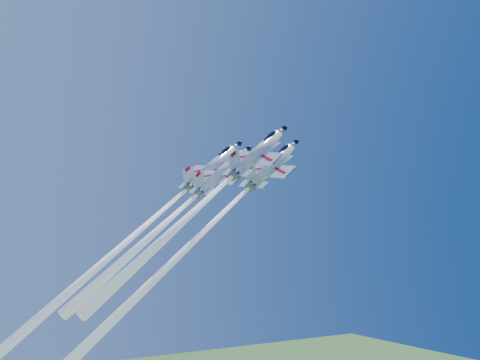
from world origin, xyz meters
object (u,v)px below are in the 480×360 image
jet_left (122,246)px  jet_right (207,199)px  jet_lead (189,246)px  jet_slot (176,213)px

jet_left → jet_right: bearing=23.1°
jet_left → jet_right: (10.26, -12.21, 7.70)m
jet_lead → jet_slot: (-2.49, 0.10, 5.58)m
jet_left → jet_right: jet_right is taller
jet_left → jet_slot: 11.01m
jet_right → jet_slot: 7.39m
jet_lead → jet_slot: jet_lead is taller
jet_lead → jet_left: 11.64m
jet_left → jet_slot: size_ratio=1.53×
jet_left → jet_slot: jet_left is taller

